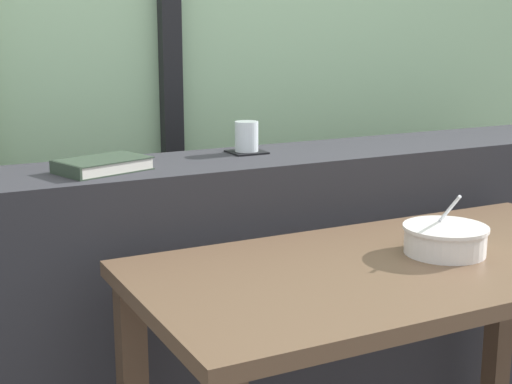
# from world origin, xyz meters

# --- Properties ---
(dark_console_ledge) EXTENTS (2.80, 0.34, 0.85)m
(dark_console_ledge) POSITION_xyz_m (0.00, 0.55, 0.43)
(dark_console_ledge) COLOR #2D2D33
(dark_console_ledge) RESTS_ON ground
(breakfast_table) EXTENTS (1.25, 0.61, 0.69)m
(breakfast_table) POSITION_xyz_m (0.08, -0.02, 0.58)
(breakfast_table) COLOR brown
(breakfast_table) RESTS_ON ground
(coaster_square) EXTENTS (0.10, 0.10, 0.00)m
(coaster_square) POSITION_xyz_m (-0.01, 0.61, 0.85)
(coaster_square) COLOR black
(coaster_square) RESTS_ON dark_console_ledge
(juice_glass) EXTENTS (0.07, 0.07, 0.09)m
(juice_glass) POSITION_xyz_m (-0.01, 0.61, 0.90)
(juice_glass) COLOR white
(juice_glass) RESTS_ON coaster_square
(closed_book) EXTENTS (0.25, 0.20, 0.03)m
(closed_book) POSITION_xyz_m (-0.46, 0.52, 0.87)
(closed_book) COLOR #334233
(closed_book) RESTS_ON dark_console_ledge
(soup_bowl) EXTENTS (0.20, 0.20, 0.14)m
(soup_bowl) POSITION_xyz_m (0.19, -0.02, 0.73)
(soup_bowl) COLOR silver
(soup_bowl) RESTS_ON breakfast_table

